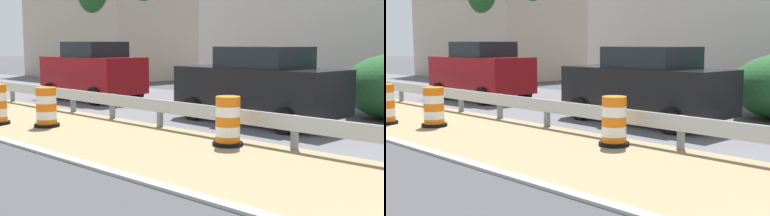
% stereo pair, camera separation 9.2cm
% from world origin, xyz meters
% --- Properties ---
extents(traffic_barrel_close, '(0.65, 0.65, 1.04)m').
position_xyz_m(traffic_barrel_close, '(1.79, 9.18, 0.47)').
color(traffic_barrel_close, orange).
rests_on(traffic_barrel_close, ground).
extents(traffic_barrel_mid, '(0.65, 0.65, 1.02)m').
position_xyz_m(traffic_barrel_mid, '(0.38, 14.08, 0.46)').
color(traffic_barrel_mid, orange).
rests_on(traffic_barrel_mid, ground).
extents(car_lead_near_lane, '(2.28, 4.19, 2.19)m').
position_xyz_m(car_lead_near_lane, '(4.74, 18.26, 1.09)').
color(car_lead_near_lane, maroon).
rests_on(car_lead_near_lane, ground).
extents(car_trailing_far_lane, '(2.20, 4.73, 2.05)m').
position_xyz_m(car_trailing_far_lane, '(4.70, 10.55, 1.03)').
color(car_trailing_far_lane, black).
rests_on(car_trailing_far_lane, ground).
extents(roadside_shop_far, '(6.92, 10.45, 5.96)m').
position_xyz_m(roadside_shop_far, '(13.30, 28.56, 2.99)').
color(roadside_shop_far, '#AD9E8E').
rests_on(roadside_shop_far, ground).
extents(utility_pole_mid, '(0.24, 1.80, 7.70)m').
position_xyz_m(utility_pole_mid, '(10.71, 30.34, 4.01)').
color(utility_pole_mid, brown).
rests_on(utility_pole_mid, ground).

